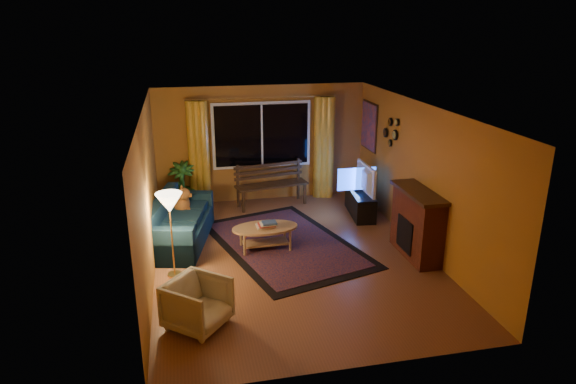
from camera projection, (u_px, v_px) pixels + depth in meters
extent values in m
cube|color=brown|center=(292.00, 257.00, 8.68)|extent=(4.50, 6.00, 0.02)
cube|color=white|center=(292.00, 108.00, 7.86)|extent=(4.50, 6.00, 0.02)
cube|color=#B8732A|center=(262.00, 144.00, 11.06)|extent=(4.50, 0.02, 2.50)
cube|color=#B8732A|center=(147.00, 196.00, 7.82)|extent=(0.02, 6.00, 2.50)
cube|color=#B8732A|center=(421.00, 177.00, 8.72)|extent=(0.02, 6.00, 2.50)
cube|color=black|center=(262.00, 135.00, 10.93)|extent=(2.00, 0.02, 1.30)
cylinder|color=#BF8C3F|center=(262.00, 98.00, 10.63)|extent=(3.20, 0.03, 0.03)
cylinder|color=gold|center=(199.00, 154.00, 10.71)|extent=(0.36, 0.36, 2.24)
cylinder|color=gold|center=(323.00, 148.00, 11.25)|extent=(0.36, 0.36, 2.24)
cube|color=black|center=(272.00, 195.00, 10.96)|extent=(1.59, 0.72, 0.46)
imported|color=#235B1E|center=(182.00, 186.00, 10.71)|extent=(0.66, 0.66, 0.99)
cube|color=#0F2537|center=(180.00, 221.00, 9.08)|extent=(1.31, 2.16, 0.81)
imported|color=beige|center=(197.00, 302.00, 6.60)|extent=(0.95, 0.96, 0.72)
cylinder|color=#BF8C3F|center=(172.00, 236.00, 7.82)|extent=(0.24, 0.24, 1.34)
cube|color=maroon|center=(285.00, 244.00, 9.13)|extent=(2.88, 3.71, 0.02)
cylinder|color=tan|center=(265.00, 238.00, 8.89)|extent=(1.17, 1.17, 0.42)
cube|color=black|center=(360.00, 203.00, 10.43)|extent=(0.52, 1.21, 0.49)
imported|color=black|center=(361.00, 179.00, 10.26)|extent=(0.14, 0.99, 0.57)
cube|color=maroon|center=(417.00, 225.00, 8.53)|extent=(0.40, 1.20, 1.10)
cube|color=#E84E2A|center=(369.00, 126.00, 10.85)|extent=(0.04, 0.76, 0.96)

